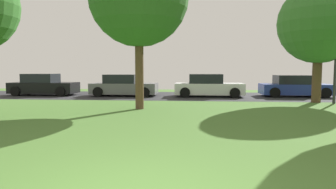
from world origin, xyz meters
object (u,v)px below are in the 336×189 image
parked_car_white (208,86)px  parked_car_black (43,85)px  oak_tree_center (319,23)px  street_lamp_post (336,60)px  parked_car_grey (124,86)px  parked_car_blue (294,87)px

parked_car_white → parked_car_black: bearing=-179.7°
oak_tree_center → street_lamp_post: oak_tree_center is taller
parked_car_grey → street_lamp_post: (11.84, -3.45, 1.60)m
parked_car_white → parked_car_blue: size_ratio=1.00×
parked_car_black → parked_car_white: bearing=0.3°
parked_car_black → parked_car_grey: (5.58, -0.02, -0.01)m
street_lamp_post → parked_car_blue: bearing=99.9°
parked_car_black → parked_car_blue: size_ratio=1.01×
parked_car_blue → street_lamp_post: street_lamp_post is taller
parked_car_grey → parked_car_blue: size_ratio=0.99×
parked_car_grey → street_lamp_post: size_ratio=0.96×
street_lamp_post → parked_car_black: bearing=168.7°
parked_car_black → street_lamp_post: size_ratio=0.98×
parked_car_white → parked_car_blue: (5.57, 0.47, -0.03)m
oak_tree_center → parked_car_white: bearing=152.2°
oak_tree_center → parked_car_white: size_ratio=1.44×
oak_tree_center → parked_car_black: bearing=170.2°
parked_car_black → parked_car_grey: 5.58m
parked_car_white → street_lamp_post: size_ratio=0.97×
parked_car_black → parked_car_white: (11.15, 0.05, -0.00)m
parked_car_black → parked_car_blue: parked_car_black is taller
parked_car_black → street_lamp_post: (17.42, -3.47, 1.59)m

